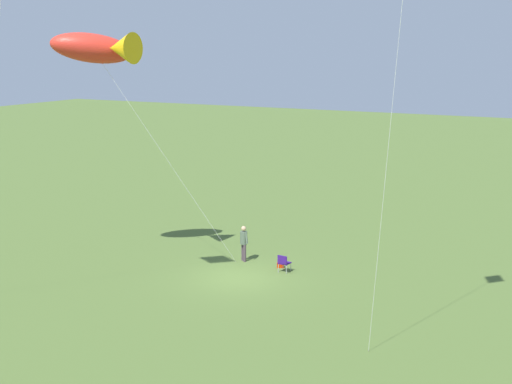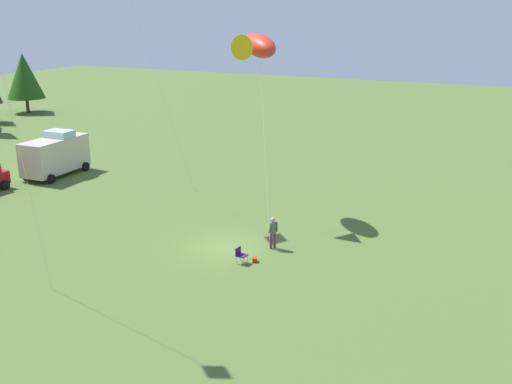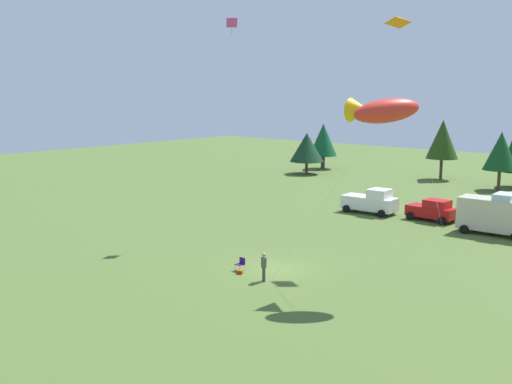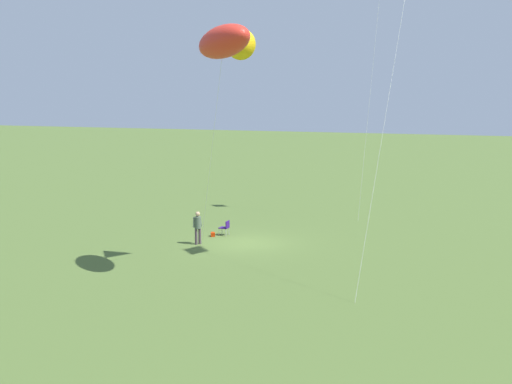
{
  "view_description": "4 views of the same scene",
  "coord_description": "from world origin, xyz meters",
  "px_view_note": "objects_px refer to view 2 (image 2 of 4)",
  "views": [
    {
      "loc": [
        -14.84,
        26.61,
        10.24
      ],
      "look_at": [
        -0.42,
        -0.91,
        3.81
      ],
      "focal_mm": 50.0,
      "sensor_mm": 36.0,
      "label": 1
    },
    {
      "loc": [
        -25.99,
        -14.2,
        12.18
      ],
      "look_at": [
        -1.23,
        -2.43,
        3.76
      ],
      "focal_mm": 42.0,
      "sensor_mm": 36.0,
      "label": 2
    },
    {
      "loc": [
        22.95,
        -28.61,
        11.22
      ],
      "look_at": [
        0.27,
        -2.22,
        5.29
      ],
      "focal_mm": 42.0,
      "sensor_mm": 36.0,
      "label": 3
    },
    {
      "loc": [
        35.11,
        11.02,
        8.56
      ],
      "look_at": [
        -0.83,
        0.28,
        2.62
      ],
      "focal_mm": 50.0,
      "sensor_mm": 36.0,
      "label": 4
    }
  ],
  "objects_px": {
    "van_camper_beige": "(55,154)",
    "kite_large_fish": "(256,46)",
    "backpack_on_grass": "(255,260)",
    "person_kite_flyer": "(273,230)",
    "folding_chair": "(240,254)"
  },
  "relations": [
    {
      "from": "person_kite_flyer",
      "to": "folding_chair",
      "type": "distance_m",
      "value": 2.6
    },
    {
      "from": "backpack_on_grass",
      "to": "kite_large_fish",
      "type": "relative_size",
      "value": 0.03
    },
    {
      "from": "folding_chair",
      "to": "van_camper_beige",
      "type": "relative_size",
      "value": 0.15
    },
    {
      "from": "van_camper_beige",
      "to": "kite_large_fish",
      "type": "xyz_separation_m",
      "value": [
        -0.89,
        -17.27,
        8.45
      ]
    },
    {
      "from": "kite_large_fish",
      "to": "person_kite_flyer",
      "type": "bearing_deg",
      "value": -146.82
    },
    {
      "from": "folding_chair",
      "to": "backpack_on_grass",
      "type": "height_order",
      "value": "folding_chair"
    },
    {
      "from": "person_kite_flyer",
      "to": "kite_large_fish",
      "type": "distance_m",
      "value": 11.13
    },
    {
      "from": "van_camper_beige",
      "to": "kite_large_fish",
      "type": "height_order",
      "value": "kite_large_fish"
    },
    {
      "from": "backpack_on_grass",
      "to": "van_camper_beige",
      "type": "height_order",
      "value": "van_camper_beige"
    },
    {
      "from": "van_camper_beige",
      "to": "kite_large_fish",
      "type": "distance_m",
      "value": 19.24
    },
    {
      "from": "folding_chair",
      "to": "backpack_on_grass",
      "type": "distance_m",
      "value": 0.82
    },
    {
      "from": "person_kite_flyer",
      "to": "backpack_on_grass",
      "type": "relative_size",
      "value": 5.44
    },
    {
      "from": "backpack_on_grass",
      "to": "folding_chair",
      "type": "bearing_deg",
      "value": 127.26
    },
    {
      "from": "backpack_on_grass",
      "to": "person_kite_flyer",
      "type": "bearing_deg",
      "value": -2.84
    },
    {
      "from": "person_kite_flyer",
      "to": "van_camper_beige",
      "type": "relative_size",
      "value": 0.32
    }
  ]
}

